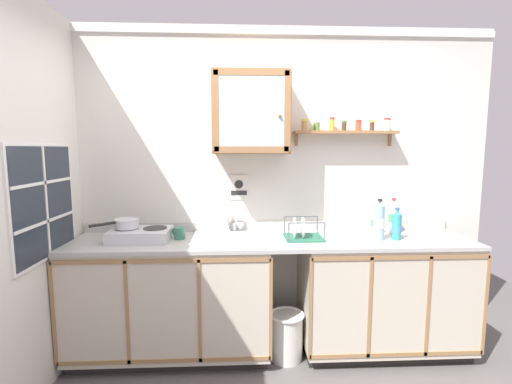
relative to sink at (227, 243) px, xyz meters
name	(u,v)px	position (x,y,z in m)	size (l,w,h in m)	color
floor	(276,382)	(0.36, -0.42, -0.90)	(6.15, 6.15, 0.00)	#565451
back_wall	(269,186)	(0.36, 0.28, 0.42)	(3.75, 0.07, 2.64)	silver
side_wall_left	(3,206)	(-1.24, -0.68, 0.41)	(0.05, 3.48, 2.64)	silver
lower_cabinet_run	(172,299)	(-0.44, -0.03, -0.44)	(1.54, 0.60, 0.91)	black
lower_cabinet_run_right	(382,295)	(1.26, -0.03, -0.44)	(1.33, 0.60, 0.91)	black
countertop	(272,241)	(0.36, -0.04, 0.02)	(3.11, 0.62, 0.03)	#B2B2AD
backsplash	(269,226)	(0.36, 0.25, 0.08)	(3.11, 0.02, 0.08)	#B2B2AD
sink	(227,243)	(0.00, 0.00, 0.00)	(0.54, 0.47, 0.42)	silver
hot_plate_stove	(140,235)	(-0.66, -0.03, 0.08)	(0.45, 0.31, 0.09)	silver
saucepan	(126,223)	(-0.78, -0.01, 0.17)	(0.31, 0.30, 0.07)	silver
bottle_water_blue_0	(379,221)	(1.18, -0.10, 0.18)	(0.08, 0.08, 0.32)	#8CB7E0
bottle_opaque_white_1	(393,217)	(1.37, 0.08, 0.18)	(0.07, 0.07, 0.30)	white
bottle_water_clear_2	(375,221)	(1.22, 0.08, 0.14)	(0.06, 0.06, 0.24)	silver
bottle_detergent_teal_3	(397,226)	(1.32, -0.10, 0.15)	(0.07, 0.07, 0.25)	teal
dish_rack	(302,234)	(0.59, -0.03, 0.07)	(0.29, 0.27, 0.17)	#26664C
mug	(179,233)	(-0.37, 0.00, 0.08)	(0.11, 0.09, 0.09)	#337259
wall_cabinet	(251,113)	(0.20, 0.10, 1.01)	(0.60, 0.34, 0.63)	#996B42
spice_shelf	(345,130)	(0.98, 0.19, 0.89)	(0.86, 0.14, 0.23)	#996B42
warning_sign	(239,187)	(0.10, 0.25, 0.41)	(0.16, 0.01, 0.21)	silver
window	(44,202)	(-1.21, -0.32, 0.38)	(0.03, 0.77, 0.79)	#262D38
trash_bin	(287,335)	(0.46, -0.14, -0.71)	(0.28, 0.28, 0.37)	silver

